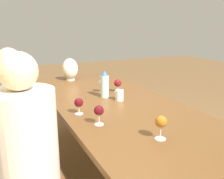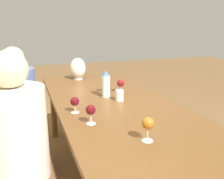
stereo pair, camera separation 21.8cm
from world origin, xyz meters
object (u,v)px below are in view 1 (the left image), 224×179
water_tumbler (119,95)px  wine_glass_3 (118,83)px  person_near (29,151)px  wine_glass_0 (99,111)px  wine_glass_2 (161,122)px  vase (70,69)px  wine_glass_4 (103,83)px  person_far (16,113)px  wine_glass_1 (79,103)px  water_bottle (105,84)px  chair_far (8,131)px

water_tumbler → wine_glass_3: wine_glass_3 is taller
person_near → wine_glass_3: bearing=-54.3°
water_tumbler → person_near: size_ratio=0.07×
water_tumbler → wine_glass_3: bearing=-23.5°
wine_glass_0 → wine_glass_2: bearing=-145.8°
wine_glass_3 → wine_glass_0: bearing=144.4°
water_tumbler → vase: (0.97, 0.16, 0.09)m
vase → wine_glass_4: 0.68m
wine_glass_0 → person_far: person_far is taller
wine_glass_1 → person_far: person_far is taller
water_bottle → water_tumbler: 0.18m
water_tumbler → person_far: (0.37, 0.84, -0.15)m
wine_glass_1 → wine_glass_4: (0.48, -0.40, 0.01)m
chair_far → person_near: person_near is taller
water_bottle → vase: vase is taller
water_tumbler → person_far: person_far is taller
wine_glass_4 → person_far: (0.06, 0.81, -0.20)m
wine_glass_1 → person_near: (-0.26, 0.41, -0.17)m
person_near → person_far: person_near is taller
wine_glass_2 → wine_glass_0: bearing=34.2°
water_bottle → vase: bearing=5.7°
chair_far → person_near: bearing=-173.9°
person_near → wine_glass_1: bearing=-57.7°
water_tumbler → wine_glass_3: 0.28m
water_bottle → wine_glass_1: 0.48m
water_bottle → wine_glass_2: water_bottle is taller
wine_glass_0 → person_near: (-0.00, 0.46, -0.18)m
person_far → wine_glass_3: bearing=-97.0°
water_tumbler → wine_glass_4: 0.31m
wine_glass_4 → person_near: bearing=132.2°
wine_glass_3 → person_near: (-0.68, 0.95, -0.18)m
wine_glass_2 → person_near: (0.35, 0.71, -0.19)m
wine_glass_2 → wine_glass_4: bearing=-5.4°
vase → person_far: 0.94m
vase → wine_glass_2: 1.75m
wine_glass_2 → chair_far: chair_far is taller
wine_glass_0 → wine_glass_1: bearing=12.7°
wine_glass_1 → person_near: 0.51m
vase → wine_glass_3: size_ratio=2.02×
wine_glass_2 → chair_far: size_ratio=0.16×
wine_glass_3 → chair_far: (0.12, 1.03, -0.35)m
wine_glass_2 → person_far: 1.37m
water_tumbler → wine_glass_2: size_ratio=0.65×
vase → wine_glass_4: bearing=-169.0°
water_bottle → wine_glass_3: (0.10, -0.19, -0.03)m
vase → wine_glass_0: bearing=171.3°
wine_glass_1 → wine_glass_3: bearing=-52.0°
wine_glass_0 → chair_far: (0.79, 0.55, -0.36)m
chair_far → person_far: (0.00, -0.08, 0.16)m
vase → person_near: person_near is taller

